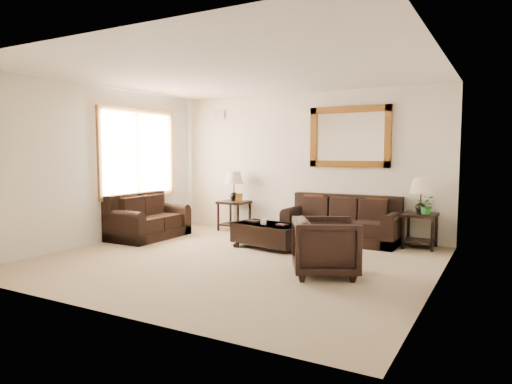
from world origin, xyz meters
The scene contains 11 objects.
room centered at (0.00, 0.00, 1.35)m, with size 5.51×5.01×2.71m.
window centered at (-2.70, 0.90, 1.55)m, with size 0.07×1.96×1.66m.
mirror centered at (0.91, 2.47, 1.85)m, with size 1.50×0.06×1.10m.
air_vent centered at (-1.90, 2.48, 2.35)m, with size 0.25×0.02×0.18m, color #999999.
sofa centered at (0.91, 2.11, 0.29)m, with size 1.98×0.86×0.81m.
loveseat centered at (-2.35, 0.71, 0.30)m, with size 0.86×1.44×0.81m.
end_table_left centered at (-1.37, 2.19, 0.78)m, with size 0.54×0.54×1.19m.
end_table_right centered at (2.22, 2.20, 0.75)m, with size 0.53×0.53×1.16m.
coffee_table centered at (0.04, 0.99, 0.25)m, with size 1.28×0.85×0.50m.
armchair centered at (1.45, -0.15, 0.41)m, with size 0.79×0.74×0.81m, color black.
potted_plant centered at (2.33, 2.10, 0.69)m, with size 0.28×0.31×0.24m, color #1E551D.
Camera 1 is at (3.46, -5.59, 1.57)m, focal length 32.00 mm.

